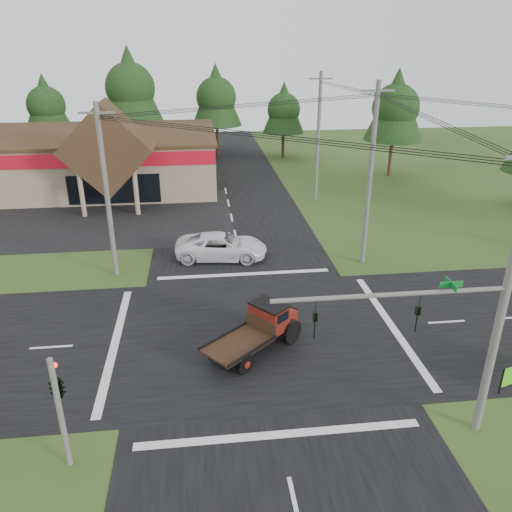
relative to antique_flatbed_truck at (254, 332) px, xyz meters
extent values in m
plane|color=#2C3F16|center=(0.31, 1.43, -1.08)|extent=(120.00, 120.00, 0.00)
cube|color=black|center=(0.31, 1.43, -1.07)|extent=(12.00, 120.00, 0.02)
cube|color=black|center=(0.31, 1.43, -1.07)|extent=(120.00, 12.00, 0.02)
cube|color=black|center=(-13.69, 20.43, -1.07)|extent=(28.00, 14.00, 0.02)
cube|color=gray|center=(-15.69, 31.43, 1.42)|extent=(30.00, 15.00, 5.00)
cube|color=#3C2A18|center=(-15.69, 31.43, 3.97)|extent=(30.40, 15.40, 0.30)
cube|color=maroon|center=(-15.69, 23.88, 3.02)|extent=(30.00, 0.12, 1.20)
cube|color=#3C2A18|center=(-9.69, 22.93, 4.22)|extent=(7.78, 4.00, 7.78)
cylinder|color=gray|center=(-11.89, 21.23, 0.92)|extent=(0.40, 0.40, 4.00)
cylinder|color=gray|center=(-7.49, 21.23, 0.92)|extent=(0.40, 0.40, 4.00)
cube|color=black|center=(-9.69, 23.91, 0.42)|extent=(8.00, 0.08, 2.60)
cylinder|color=#595651|center=(7.81, -6.07, 2.42)|extent=(0.24, 0.24, 7.00)
cylinder|color=#595651|center=(3.81, -6.07, 4.92)|extent=(8.00, 0.16, 0.16)
imported|color=black|center=(4.81, -6.07, 3.92)|extent=(0.16, 0.20, 1.00)
imported|color=black|center=(1.31, -6.07, 3.92)|extent=(0.16, 0.20, 1.00)
cube|color=#0C6626|center=(5.81, -6.07, 5.17)|extent=(0.80, 0.04, 0.22)
cylinder|color=#595651|center=(-7.19, -6.07, 1.12)|extent=(0.20, 0.20, 4.40)
imported|color=black|center=(-7.19, -5.87, 2.62)|extent=(0.53, 2.48, 1.00)
sphere|color=#FF0C0C|center=(-7.19, -5.72, 2.82)|extent=(0.18, 0.18, 0.18)
cylinder|color=#595651|center=(7.81, -6.07, 4.42)|extent=(0.30, 0.30, 11.00)
cylinder|color=#595651|center=(-7.69, 9.43, 4.17)|extent=(0.30, 0.30, 10.50)
cube|color=#595651|center=(-7.69, 9.43, 8.82)|extent=(2.00, 0.12, 0.12)
cylinder|color=#595651|center=(8.31, 9.43, 4.67)|extent=(0.30, 0.30, 11.50)
cube|color=#595651|center=(8.31, 9.43, 9.82)|extent=(2.00, 0.12, 0.12)
cylinder|color=#595651|center=(8.31, 23.43, 4.52)|extent=(0.30, 0.30, 11.20)
cube|color=#595651|center=(8.31, 23.43, 9.52)|extent=(2.00, 0.12, 0.12)
cylinder|color=#332316|center=(-19.69, 43.43, 0.67)|extent=(0.36, 0.36, 3.50)
cone|color=black|center=(-19.69, 43.43, 5.72)|extent=(5.60, 5.60, 6.60)
sphere|color=black|center=(-19.69, 43.43, 5.42)|extent=(4.40, 4.40, 4.40)
cylinder|color=#332316|center=(-9.69, 42.43, 1.19)|extent=(0.36, 0.36, 4.55)
cone|color=black|center=(-9.69, 42.43, 7.76)|extent=(7.28, 7.28, 8.58)
sphere|color=black|center=(-9.69, 42.43, 7.37)|extent=(5.72, 5.72, 5.72)
cylinder|color=#332316|center=(0.31, 43.43, 0.84)|extent=(0.36, 0.36, 3.85)
cone|color=black|center=(0.31, 43.43, 6.40)|extent=(6.16, 6.16, 7.26)
sphere|color=black|center=(0.31, 43.43, 6.07)|extent=(4.84, 4.84, 4.84)
cylinder|color=#332316|center=(8.31, 41.43, 0.49)|extent=(0.36, 0.36, 3.15)
cone|color=black|center=(8.31, 41.43, 5.04)|extent=(5.04, 5.04, 5.94)
sphere|color=black|center=(8.31, 41.43, 4.77)|extent=(3.96, 3.96, 3.96)
cylinder|color=#332316|center=(18.31, 31.43, 0.84)|extent=(0.36, 0.36, 3.85)
cone|color=black|center=(18.31, 31.43, 6.40)|extent=(6.16, 6.16, 7.26)
sphere|color=black|center=(18.31, 31.43, 6.07)|extent=(4.84, 4.84, 4.84)
imported|color=white|center=(-0.95, 11.24, -0.24)|extent=(6.38, 3.51, 1.69)
camera|label=1|loc=(-2.25, -19.82, 12.55)|focal=35.00mm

